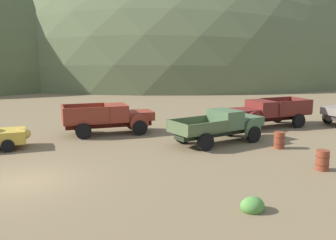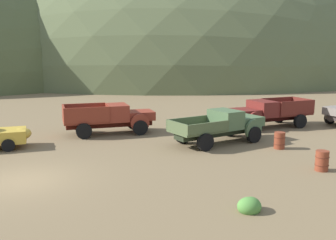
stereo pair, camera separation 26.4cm
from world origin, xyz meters
name	(u,v)px [view 1 (the left image)]	position (x,y,z in m)	size (l,w,h in m)	color
ground_plane	(23,182)	(0.00, 0.00, 0.00)	(300.00, 300.00, 0.00)	brown
hill_far_right	(174,76)	(22.94, 66.52, 0.00)	(85.23, 77.33, 51.82)	#56603D
truck_rust_red	(114,118)	(4.52, 8.61, 1.01)	(5.89, 2.75, 1.91)	#42140D
truck_weathered_green	(224,125)	(10.54, 4.75, 0.99)	(6.12, 3.87, 1.89)	#232B1B
truck_oxblood	(263,113)	(14.81, 8.30, 1.02)	(6.32, 3.36, 1.91)	black
oil_drum_by_truck	(279,140)	(12.93, 2.63, 0.46)	(0.62, 0.62, 0.92)	brown
oil_drum_spare	(322,160)	(12.82, -1.38, 0.45)	(0.61, 0.61, 0.91)	brown
bush_between_trucks	(253,206)	(7.85, -4.78, 0.17)	(0.84, 0.77, 0.62)	#4C8438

